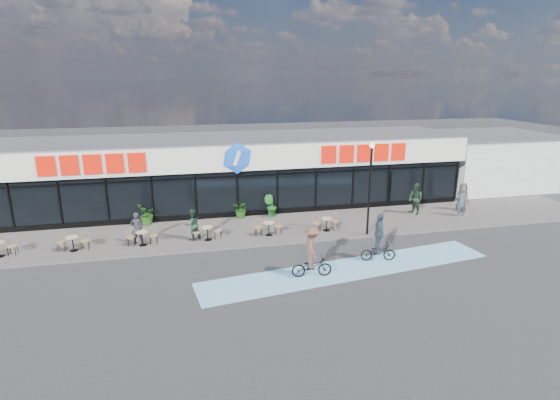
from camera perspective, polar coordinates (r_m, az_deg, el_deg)
name	(u,v)px	position (r m, az deg, el deg)	size (l,w,h in m)	color
ground	(258,264)	(20.71, -2.95, -8.31)	(120.00, 120.00, 0.00)	#28282B
sidewalk	(244,231)	(24.81, -4.75, -4.00)	(44.00, 5.00, 0.10)	#57514D
bike_lane	(350,269)	(20.40, 9.07, -8.88)	(14.00, 2.20, 0.01)	#6BA9CA
building	(231,171)	(29.37, -6.36, 3.78)	(30.60, 6.57, 4.75)	black
neighbour_building	(488,159)	(38.43, 25.54, 4.80)	(9.20, 7.20, 4.11)	silver
lamp_post	(370,181)	(23.65, 11.68, 2.44)	(0.28, 0.28, 5.04)	black
bistro_set_1	(73,242)	(24.09, -25.41, -4.92)	(1.54, 0.62, 0.90)	tan
bistro_set_2	(142,236)	(23.55, -17.54, -4.54)	(1.54, 0.62, 0.90)	tan
bistro_set_3	(207,231)	(23.46, -9.47, -4.06)	(1.54, 0.62, 0.90)	tan
bistro_set_4	(269,227)	(23.84, -1.51, -3.51)	(1.54, 0.62, 0.90)	tan
bistro_set_5	(326,222)	(24.65, 6.05, -2.92)	(1.54, 0.62, 0.90)	tan
potted_plant_left	(147,215)	(26.48, -17.01, -1.84)	(1.11, 0.97, 1.24)	#204B15
potted_plant_mid	(241,209)	(26.69, -5.06, -1.19)	(1.00, 0.86, 1.11)	#1B4714
potted_plant_right	(270,206)	(26.81, -1.26, -0.77)	(0.74, 0.60, 1.35)	#175219
patron_left	(137,228)	(23.72, -18.20, -3.48)	(0.61, 0.40, 1.67)	#22222B
patron_right	(192,224)	(23.49, -11.37, -3.13)	(0.82, 0.64, 1.68)	#1B3126
pedestrian_a	(416,199)	(28.43, 17.28, 0.14)	(0.96, 0.75, 1.98)	black
pedestrian_b	(462,197)	(30.32, 22.73, 0.40)	(0.88, 0.57, 1.80)	#4C3227
pedestrian_c	(461,202)	(29.05, 22.59, -0.20)	(0.67, 0.44, 1.84)	#33434F
cyclist_a	(312,255)	(19.11, 4.19, -7.15)	(1.82, 1.27, 2.32)	black
cyclist_b	(379,242)	(21.18, 12.76, -5.37)	(1.73, 1.17, 2.33)	black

